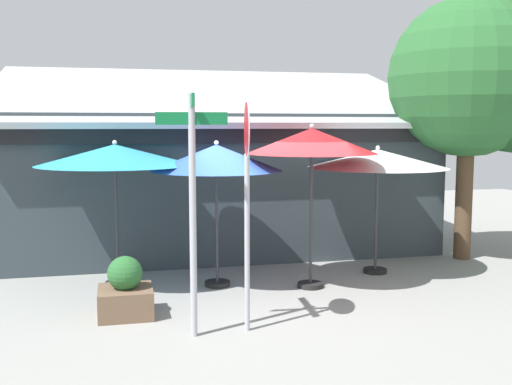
% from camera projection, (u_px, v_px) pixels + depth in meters
% --- Properties ---
extents(ground_plane, '(28.00, 28.00, 0.10)m').
position_uv_depth(ground_plane, '(278.00, 304.00, 9.53)').
color(ground_plane, gray).
extents(cafe_building, '(9.61, 5.21, 4.22)m').
position_uv_depth(cafe_building, '(214.00, 176.00, 13.89)').
color(cafe_building, '#333D42').
rests_on(cafe_building, ground).
extents(street_sign_post, '(0.92, 0.98, 3.17)m').
position_uv_depth(street_sign_post, '(192.00, 189.00, 7.73)').
color(street_sign_post, '#A8AAB2').
rests_on(street_sign_post, ground).
extents(stop_sign, '(0.12, 0.75, 3.10)m').
position_uv_depth(stop_sign, '(247.00, 173.00, 7.92)').
color(stop_sign, '#A8AAB2').
rests_on(stop_sign, ground).
extents(patio_umbrella_teal_left, '(2.65, 2.65, 2.52)m').
position_uv_depth(patio_umbrella_teal_left, '(115.00, 156.00, 10.17)').
color(patio_umbrella_teal_left, black).
rests_on(patio_umbrella_teal_left, ground).
extents(patio_umbrella_royal_blue_center, '(2.23, 2.23, 2.51)m').
position_uv_depth(patio_umbrella_royal_blue_center, '(216.00, 159.00, 10.18)').
color(patio_umbrella_royal_blue_center, black).
rests_on(patio_umbrella_royal_blue_center, ground).
extents(patio_umbrella_crimson_right, '(2.21, 2.21, 2.79)m').
position_uv_depth(patio_umbrella_crimson_right, '(312.00, 142.00, 10.05)').
color(patio_umbrella_crimson_right, black).
rests_on(patio_umbrella_crimson_right, ground).
extents(patio_umbrella_ivory_far_right, '(2.59, 2.59, 2.40)m').
position_uv_depth(patio_umbrella_ivory_far_right, '(378.00, 159.00, 11.11)').
color(patio_umbrella_ivory_far_right, black).
rests_on(patio_umbrella_ivory_far_right, ground).
extents(shade_tree, '(3.70, 3.22, 5.34)m').
position_uv_depth(shade_tree, '(483.00, 83.00, 12.11)').
color(shade_tree, brown).
rests_on(shade_tree, ground).
extents(sidewalk_planter, '(0.78, 0.78, 0.89)m').
position_uv_depth(sidewalk_planter, '(125.00, 292.00, 8.75)').
color(sidewalk_planter, brown).
rests_on(sidewalk_planter, ground).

